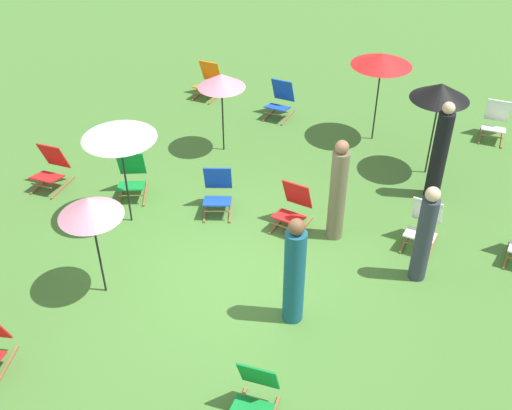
{
  "coord_description": "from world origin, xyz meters",
  "views": [
    {
      "loc": [
        2.11,
        -6.78,
        6.55
      ],
      "look_at": [
        0.0,
        1.2,
        0.5
      ],
      "focal_mm": 43.35,
      "sensor_mm": 36.0,
      "label": 1
    }
  ],
  "objects_px": {
    "deckchair_7": "(255,396)",
    "person_3": "(440,153)",
    "umbrella_3": "(441,92)",
    "person_1": "(338,192)",
    "deckchair_9": "(208,81)",
    "deckchair_10": "(293,207)",
    "umbrella_1": "(221,81)",
    "deckchair_1": "(132,177)",
    "deckchair_3": "(51,168)",
    "umbrella_4": "(382,60)",
    "deckchair_2": "(423,225)",
    "deckchair_4": "(280,100)",
    "person_2": "(424,236)",
    "deckchair_6": "(495,121)",
    "umbrella_0": "(90,207)",
    "umbrella_2": "(119,133)",
    "person_0": "(294,273)",
    "deckchair_11": "(218,191)"
  },
  "relations": [
    {
      "from": "deckchair_1",
      "to": "deckchair_7",
      "type": "height_order",
      "value": "same"
    },
    {
      "from": "umbrella_1",
      "to": "person_0",
      "type": "relative_size",
      "value": 0.94
    },
    {
      "from": "umbrella_0",
      "to": "person_1",
      "type": "relative_size",
      "value": 0.93
    },
    {
      "from": "umbrella_1",
      "to": "person_3",
      "type": "xyz_separation_m",
      "value": [
        4.16,
        -0.57,
        -0.61
      ]
    },
    {
      "from": "deckchair_7",
      "to": "deckchair_10",
      "type": "height_order",
      "value": "same"
    },
    {
      "from": "deckchair_7",
      "to": "umbrella_1",
      "type": "height_order",
      "value": "umbrella_1"
    },
    {
      "from": "deckchair_9",
      "to": "deckchair_1",
      "type": "bearing_deg",
      "value": -82.13
    },
    {
      "from": "deckchair_1",
      "to": "deckchair_6",
      "type": "bearing_deg",
      "value": 13.24
    },
    {
      "from": "deckchair_4",
      "to": "deckchair_7",
      "type": "distance_m",
      "value": 7.78
    },
    {
      "from": "umbrella_4",
      "to": "deckchair_7",
      "type": "bearing_deg",
      "value": -95.24
    },
    {
      "from": "deckchair_7",
      "to": "person_3",
      "type": "height_order",
      "value": "person_3"
    },
    {
      "from": "deckchair_1",
      "to": "umbrella_3",
      "type": "relative_size",
      "value": 0.47
    },
    {
      "from": "deckchair_10",
      "to": "deckchair_9",
      "type": "bearing_deg",
      "value": 138.36
    },
    {
      "from": "person_3",
      "to": "deckchair_9",
      "type": "bearing_deg",
      "value": 95.09
    },
    {
      "from": "umbrella_0",
      "to": "person_3",
      "type": "height_order",
      "value": "person_3"
    },
    {
      "from": "deckchair_3",
      "to": "deckchair_6",
      "type": "xyz_separation_m",
      "value": [
        8.02,
        3.98,
        0.0
      ]
    },
    {
      "from": "deckchair_2",
      "to": "deckchair_9",
      "type": "relative_size",
      "value": 1.01
    },
    {
      "from": "umbrella_0",
      "to": "person_2",
      "type": "relative_size",
      "value": 1.02
    },
    {
      "from": "deckchair_10",
      "to": "umbrella_0",
      "type": "distance_m",
      "value": 3.52
    },
    {
      "from": "umbrella_3",
      "to": "umbrella_1",
      "type": "bearing_deg",
      "value": -177.42
    },
    {
      "from": "deckchair_1",
      "to": "deckchair_4",
      "type": "distance_m",
      "value": 4.12
    },
    {
      "from": "deckchair_1",
      "to": "deckchair_2",
      "type": "xyz_separation_m",
      "value": [
        5.17,
        -0.1,
        0.0
      ]
    },
    {
      "from": "deckchair_11",
      "to": "umbrella_2",
      "type": "distance_m",
      "value": 2.05
    },
    {
      "from": "umbrella_3",
      "to": "person_2",
      "type": "relative_size",
      "value": 1.11
    },
    {
      "from": "deckchair_10",
      "to": "umbrella_1",
      "type": "xyz_separation_m",
      "value": [
        -1.88,
        2.09,
        1.15
      ]
    },
    {
      "from": "person_0",
      "to": "person_2",
      "type": "bearing_deg",
      "value": 140.5
    },
    {
      "from": "deckchair_10",
      "to": "umbrella_0",
      "type": "relative_size",
      "value": 0.5
    },
    {
      "from": "deckchair_1",
      "to": "deckchair_10",
      "type": "relative_size",
      "value": 1.02
    },
    {
      "from": "deckchair_1",
      "to": "deckchair_3",
      "type": "bearing_deg",
      "value": 166.86
    },
    {
      "from": "umbrella_4",
      "to": "person_3",
      "type": "relative_size",
      "value": 1.0
    },
    {
      "from": "deckchair_6",
      "to": "deckchair_7",
      "type": "height_order",
      "value": "same"
    },
    {
      "from": "deckchair_3",
      "to": "umbrella_2",
      "type": "height_order",
      "value": "umbrella_2"
    },
    {
      "from": "deckchair_4",
      "to": "umbrella_1",
      "type": "relative_size",
      "value": 0.5
    },
    {
      "from": "deckchair_3",
      "to": "umbrella_1",
      "type": "bearing_deg",
      "value": 41.84
    },
    {
      "from": "umbrella_0",
      "to": "deckchair_3",
      "type": "bearing_deg",
      "value": 133.1
    },
    {
      "from": "deckchair_3",
      "to": "deckchair_6",
      "type": "height_order",
      "value": "same"
    },
    {
      "from": "umbrella_2",
      "to": "person_3",
      "type": "relative_size",
      "value": 0.98
    },
    {
      "from": "umbrella_4",
      "to": "person_2",
      "type": "distance_m",
      "value": 4.35
    },
    {
      "from": "deckchair_2",
      "to": "deckchair_7",
      "type": "xyz_separation_m",
      "value": [
        -1.8,
        -3.89,
        0.0
      ]
    },
    {
      "from": "deckchair_7",
      "to": "person_2",
      "type": "xyz_separation_m",
      "value": [
        1.78,
        3.04,
        0.44
      ]
    },
    {
      "from": "deckchair_1",
      "to": "deckchair_10",
      "type": "bearing_deg",
      "value": -20.82
    },
    {
      "from": "umbrella_1",
      "to": "person_1",
      "type": "distance_m",
      "value": 3.48
    },
    {
      "from": "umbrella_3",
      "to": "person_1",
      "type": "relative_size",
      "value": 1.01
    },
    {
      "from": "person_1",
      "to": "umbrella_1",
      "type": "bearing_deg",
      "value": 115.32
    },
    {
      "from": "deckchair_4",
      "to": "umbrella_1",
      "type": "height_order",
      "value": "umbrella_1"
    },
    {
      "from": "deckchair_3",
      "to": "person_2",
      "type": "xyz_separation_m",
      "value": [
        6.71,
        -0.83,
        0.44
      ]
    },
    {
      "from": "umbrella_1",
      "to": "person_3",
      "type": "relative_size",
      "value": 0.88
    },
    {
      "from": "umbrella_2",
      "to": "person_2",
      "type": "relative_size",
      "value": 1.11
    },
    {
      "from": "umbrella_0",
      "to": "person_1",
      "type": "xyz_separation_m",
      "value": [
        3.12,
        2.18,
        -0.67
      ]
    },
    {
      "from": "deckchair_6",
      "to": "umbrella_4",
      "type": "xyz_separation_m",
      "value": [
        -2.44,
        -0.71,
        1.39
      ]
    }
  ]
}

